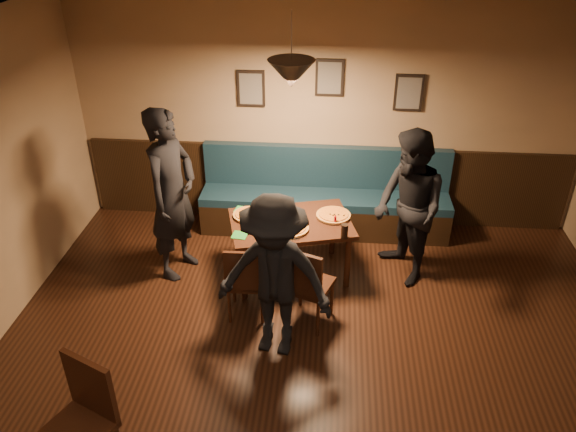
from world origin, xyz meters
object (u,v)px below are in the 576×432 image
object	(u,v)px
diner_front	(274,278)
tabasco_bottle	(335,219)
diner_right	(409,209)
cafe_chair_far	(75,430)
chair_near_left	(247,278)
chair_near_right	(309,283)
soda_glass	(344,231)
booth_bench	(325,194)
diner_left	(172,195)
dining_table	(291,248)

from	to	relation	value
diner_front	tabasco_bottle	distance (m)	1.26
diner_right	tabasco_bottle	world-z (taller)	diner_right
diner_front	cafe_chair_far	xyz separation A→B (m)	(-1.23, -1.44, -0.31)
chair_near_left	cafe_chair_far	size ratio (longest dim) A/B	0.86
chair_near_right	tabasco_bottle	xyz separation A→B (m)	(0.22, 0.74, 0.28)
soda_glass	booth_bench	bearing A→B (deg)	100.37
diner_left	tabasco_bottle	xyz separation A→B (m)	(1.70, 0.01, -0.21)
chair_near_right	booth_bench	bearing A→B (deg)	108.04
dining_table	diner_front	distance (m)	1.24
diner_right	soda_glass	size ratio (longest dim) A/B	10.99
chair_near_left	diner_front	size ratio (longest dim) A/B	0.53
diner_left	diner_front	xyz separation A→B (m)	(1.19, -1.14, -0.15)
diner_left	diner_right	bearing A→B (deg)	-68.42
diner_front	dining_table	bearing A→B (deg)	97.97
cafe_chair_far	soda_glass	bearing A→B (deg)	-103.86
diner_left	tabasco_bottle	size ratio (longest dim) A/B	16.14
booth_bench	soda_glass	bearing A→B (deg)	-79.63
booth_bench	tabasco_bottle	xyz separation A→B (m)	(0.13, -0.97, 0.23)
diner_left	diner_front	size ratio (longest dim) A/B	1.18
dining_table	chair_near_right	bearing A→B (deg)	-87.23
dining_table	tabasco_bottle	size ratio (longest dim) A/B	10.71
diner_right	cafe_chair_far	distance (m)	3.67
diner_front	chair_near_left	bearing A→B (deg)	135.11
tabasco_bottle	dining_table	bearing A→B (deg)	179.11
dining_table	diner_front	xyz separation A→B (m)	(-0.05, -1.15, 0.46)
dining_table	tabasco_bottle	bearing A→B (deg)	-15.89
cafe_chair_far	diner_right	bearing A→B (deg)	-108.62
booth_bench	diner_front	distance (m)	2.18
dining_table	tabasco_bottle	xyz separation A→B (m)	(0.46, -0.01, 0.39)
chair_near_right	chair_near_left	bearing A→B (deg)	-164.34
diner_left	tabasco_bottle	bearing A→B (deg)	-70.47
diner_left	tabasco_bottle	distance (m)	1.72
dining_table	chair_near_right	world-z (taller)	chair_near_right
dining_table	diner_front	size ratio (longest dim) A/B	0.79
tabasco_bottle	chair_near_right	bearing A→B (deg)	-106.98
soda_glass	tabasco_bottle	world-z (taller)	soda_glass
booth_bench	diner_right	world-z (taller)	diner_right
chair_near_left	diner_right	xyz separation A→B (m)	(1.59, 0.77, 0.42)
soda_glass	cafe_chair_far	distance (m)	2.98
tabasco_bottle	chair_near_left	bearing A→B (deg)	-141.05
cafe_chair_far	diner_left	bearing A→B (deg)	-66.45
chair_near_right	diner_right	bearing A→B (deg)	61.49
dining_table	cafe_chair_far	world-z (taller)	cafe_chair_far
booth_bench	cafe_chair_far	distance (m)	3.91
booth_bench	diner_left	size ratio (longest dim) A/B	1.59
diner_right	tabasco_bottle	size ratio (longest dim) A/B	14.42
booth_bench	tabasco_bottle	distance (m)	1.01
diner_left	diner_right	size ratio (longest dim) A/B	1.12
diner_left	booth_bench	bearing A→B (deg)	-38.75
chair_near_right	diner_left	bearing A→B (deg)	174.94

